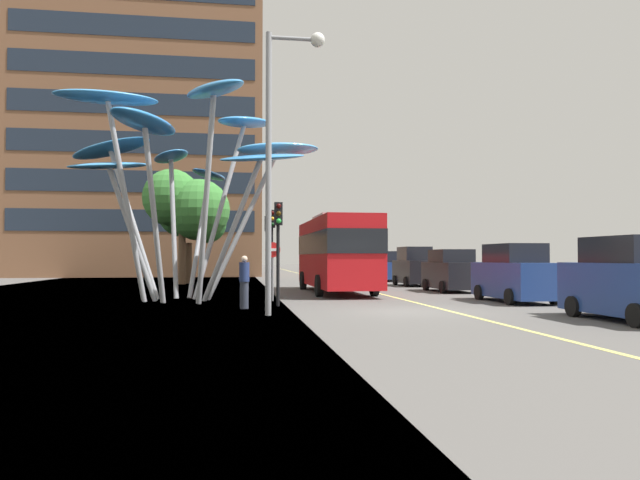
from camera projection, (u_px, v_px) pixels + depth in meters
The scene contains 18 objects.
ground at pixel (384, 313), 18.60m from camera, with size 120.00×240.00×0.10m.
red_bus at pixel (336, 250), 28.68m from camera, with size 2.79×10.04×3.77m.
leaf_sculpture at pixel (191, 148), 23.73m from camera, with size 11.06×11.18×8.21m.
traffic_light_kerb_near at pixel (278, 231), 20.70m from camera, with size 0.28×0.42×3.65m.
traffic_light_kerb_far at pixel (272, 234), 26.63m from camera, with size 0.28×0.42×3.86m.
traffic_light_island_mid at pixel (267, 237), 31.30m from camera, with size 0.28×0.42×3.91m.
traffic_light_opposite at pixel (269, 246), 33.04m from camera, with size 0.28×0.42×3.22m.
car_parked_near at pixel (631, 281), 15.86m from camera, with size 1.92×4.38×2.29m.
car_parked_mid at pixel (514, 275), 22.70m from camera, with size 1.92×4.36×2.24m.
car_parked_far at pixel (451, 272), 29.47m from camera, with size 2.00×4.04×2.11m.
car_side_street at pixel (414, 268), 35.53m from camera, with size 1.93×3.83×2.35m.
car_far_side at pixel (389, 267), 43.00m from camera, with size 2.08×4.48×2.16m.
street_lamp at pixel (281, 135), 17.62m from camera, with size 1.79×0.44×8.54m.
tree_pavement_near at pixel (192, 214), 39.36m from camera, with size 4.67×4.55×6.62m.
tree_pavement_far at pixel (187, 205), 37.96m from camera, with size 5.60×4.24×7.42m.
pedestrian at pixel (244, 282), 19.72m from camera, with size 0.34×0.34×1.78m.
no_entry_sign at pixel (273, 262), 23.26m from camera, with size 0.60×0.12×2.32m.
backdrop_building at pixel (144, 134), 55.77m from camera, with size 21.93×10.57×26.89m.
Camera 1 is at (-5.44, -18.17, 1.72)m, focal length 33.10 mm.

